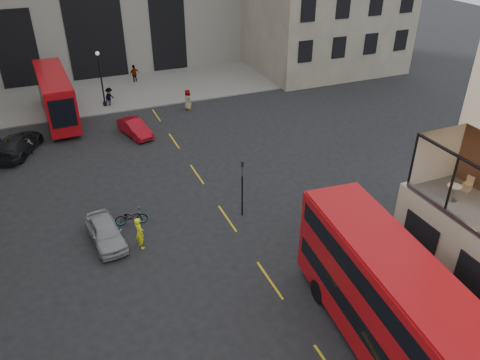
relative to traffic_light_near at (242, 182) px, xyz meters
name	(u,v)px	position (x,y,z in m)	size (l,w,h in m)	color
ground	(373,357)	(1.00, -12.00, -2.42)	(140.00, 140.00, 0.00)	black
pavement_far	(99,93)	(-5.00, 26.00, -2.36)	(40.00, 12.00, 0.12)	slate
traffic_light_near	(242,182)	(0.00, 0.00, 0.00)	(0.16, 0.20, 3.80)	black
street_lamp_b	(102,83)	(-5.00, 22.00, -0.03)	(0.36, 0.36, 5.33)	black
bus_near	(398,310)	(1.50, -12.28, 0.40)	(4.02, 12.80, 5.02)	#B40C11
bus_far	(56,94)	(-9.24, 20.48, -0.05)	(2.87, 10.69, 4.23)	#A40B11
car_a	(106,232)	(-8.22, 0.49, -1.73)	(1.64, 4.07, 1.39)	#9A9DA1
car_b	(135,128)	(-3.68, 14.35, -1.76)	(1.41, 4.06, 1.34)	#A40A16
car_c	(18,144)	(-12.74, 14.57, -1.65)	(2.18, 5.37, 1.56)	black
bicycle	(131,217)	(-6.55, 1.72, -1.92)	(0.67, 1.92, 1.01)	gray
cyclist	(139,233)	(-6.52, -0.71, -1.44)	(0.72, 0.47, 1.96)	#F5FF1A
pedestrian_a	(28,145)	(-12.00, 14.07, -1.64)	(0.76, 0.59, 1.57)	gray
pedestrian_b	(110,97)	(-4.51, 21.88, -1.50)	(1.20, 0.69, 1.85)	gray
pedestrian_c	(134,74)	(-0.85, 28.00, -1.44)	(1.15, 0.48, 1.96)	gray
pedestrian_d	(188,100)	(2.15, 18.22, -1.45)	(0.95, 0.62, 1.95)	gray
pedestrian_e	(8,149)	(-13.37, 13.59, -1.50)	(0.67, 0.44, 1.84)	gray
cafe_table_far	(454,191)	(7.05, -8.83, 2.71)	(0.64, 0.64, 0.80)	beige
cafe_chair_d	(467,186)	(8.41, -8.42, 2.40)	(0.45, 0.45, 0.75)	tan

